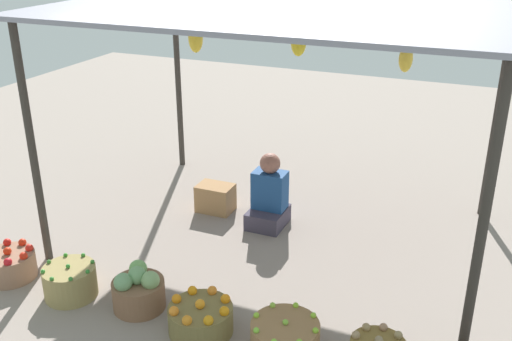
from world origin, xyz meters
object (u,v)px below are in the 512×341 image
at_px(vendor_person, 269,198).
at_px(basket_red_tomatoes, 10,264).
at_px(basket_green_chilies, 70,281).
at_px(basket_cabbages, 138,290).
at_px(wooden_crate_near_vendor, 215,198).
at_px(basket_limes, 285,337).
at_px(basket_oranges, 201,318).

distance_m(vendor_person, basket_red_tomatoes, 2.52).
relative_size(basket_red_tomatoes, basket_green_chilies, 1.01).
relative_size(basket_cabbages, wooden_crate_near_vendor, 1.11).
bearing_deg(basket_limes, basket_green_chilies, -179.10).
xyz_separation_m(vendor_person, basket_green_chilies, (-1.07, -1.83, -0.16)).
distance_m(basket_cabbages, wooden_crate_near_vendor, 1.83).
bearing_deg(basket_limes, basket_oranges, -177.49).
bearing_deg(basket_green_chilies, wooden_crate_near_vendor, 77.61).
bearing_deg(vendor_person, basket_limes, -65.09).
xyz_separation_m(basket_red_tomatoes, basket_cabbages, (1.30, 0.06, 0.04)).
distance_m(basket_red_tomatoes, basket_cabbages, 1.30).
distance_m(basket_cabbages, basket_oranges, 0.61).
xyz_separation_m(basket_red_tomatoes, basket_limes, (2.58, 0.01, -0.00)).
height_order(basket_cabbages, wooden_crate_near_vendor, basket_cabbages).
relative_size(vendor_person, basket_limes, 1.54).
height_order(basket_cabbages, basket_limes, basket_cabbages).
height_order(basket_red_tomatoes, basket_cabbages, basket_cabbages).
bearing_deg(basket_cabbages, basket_oranges, -7.46).
bearing_deg(basket_green_chilies, basket_cabbages, 7.29).
xyz_separation_m(basket_oranges, wooden_crate_near_vendor, (-0.81, 1.90, 0.03)).
height_order(basket_red_tomatoes, basket_green_chilies, basket_green_chilies).
height_order(basket_limes, wooden_crate_near_vendor, wooden_crate_near_vendor).
height_order(basket_cabbages, basket_oranges, basket_cabbages).
relative_size(basket_oranges, basket_limes, 0.98).
distance_m(vendor_person, basket_green_chilies, 2.13).
height_order(basket_green_chilies, basket_oranges, basket_green_chilies).
bearing_deg(basket_cabbages, wooden_crate_near_vendor, 96.44).
distance_m(basket_red_tomatoes, basket_green_chilies, 0.68).
bearing_deg(basket_green_chilies, vendor_person, 59.78).
distance_m(basket_red_tomatoes, wooden_crate_near_vendor, 2.17).
bearing_deg(basket_oranges, basket_limes, 2.51).
xyz_separation_m(basket_green_chilies, basket_limes, (1.91, 0.03, -0.01)).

